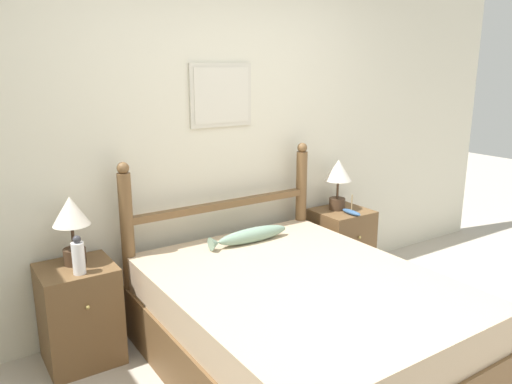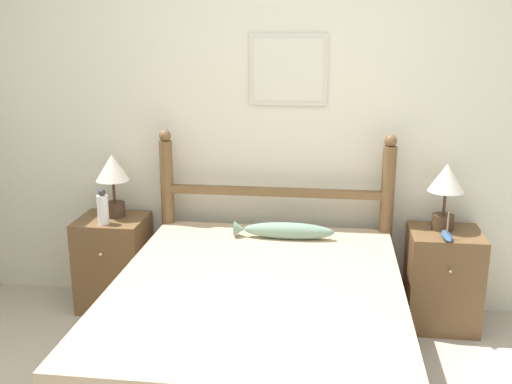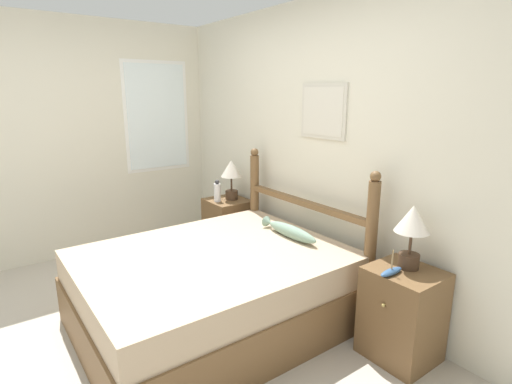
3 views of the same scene
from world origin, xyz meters
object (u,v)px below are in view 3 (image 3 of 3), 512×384
object	(u,v)px
nightstand_left	(228,227)
bottle	(217,192)
bed	(213,289)
table_lamp_right	(412,226)
table_lamp_left	(231,173)
fish_pillow	(289,231)
model_boat	(391,271)
nightstand_right	(402,314)

from	to	relation	value
nightstand_left	bottle	xyz separation A→B (m)	(-0.00, -0.12, 0.43)
bed	table_lamp_right	size ratio (longest dim) A/B	4.51
nightstand_left	table_lamp_right	distance (m)	2.28
bed	nightstand_left	size ratio (longest dim) A/B	3.05
table_lamp_left	table_lamp_right	xyz separation A→B (m)	(2.18, -0.00, 0.00)
fish_pillow	table_lamp_left	bearing A→B (deg)	171.23
nightstand_left	bottle	size ratio (longest dim) A/B	2.70
nightstand_left	table_lamp_right	world-z (taller)	table_lamp_right
table_lamp_right	fish_pillow	xyz separation A→B (m)	(-1.00, -0.18, -0.28)
model_boat	fish_pillow	bearing A→B (deg)	-179.93
bed	fish_pillow	distance (m)	0.79
nightstand_right	model_boat	distance (m)	0.37
nightstand_right	model_boat	world-z (taller)	model_boat
table_lamp_right	fish_pillow	world-z (taller)	table_lamp_right
nightstand_right	table_lamp_left	world-z (taller)	table_lamp_left
nightstand_left	model_boat	xyz separation A→B (m)	(2.19, -0.13, 0.34)
table_lamp_right	fish_pillow	size ratio (longest dim) A/B	0.68
bed	bottle	world-z (taller)	bottle
bottle	fish_pillow	size ratio (longest dim) A/B	0.37
table_lamp_right	bed	bearing A→B (deg)	-141.02
bed	nightstand_left	world-z (taller)	nightstand_left
nightstand_left	table_lamp_left	size ratio (longest dim) A/B	1.48
bed	table_lamp_left	bearing A→B (deg)	141.13
model_boat	fish_pillow	size ratio (longest dim) A/B	0.32
nightstand_right	nightstand_left	bearing A→B (deg)	180.00
table_lamp_right	model_boat	world-z (taller)	table_lamp_right
table_lamp_left	model_boat	bearing A→B (deg)	-4.74
nightstand_left	bottle	bearing A→B (deg)	-91.80
nightstand_right	table_lamp_left	size ratio (longest dim) A/B	1.48
bed	bottle	size ratio (longest dim) A/B	8.22
nightstand_left	bottle	world-z (taller)	bottle
bed	model_boat	distance (m)	1.34
fish_pillow	model_boat	bearing A→B (deg)	0.07
model_boat	table_lamp_right	bearing A→B (deg)	88.87
table_lamp_left	bottle	xyz separation A→B (m)	(-0.02, -0.17, -0.19)
table_lamp_left	table_lamp_right	world-z (taller)	same
model_boat	nightstand_left	bearing A→B (deg)	176.54
nightstand_left	fish_pillow	world-z (taller)	fish_pillow
nightstand_right	fish_pillow	xyz separation A→B (m)	(-1.02, -0.13, 0.33)
bottle	fish_pillow	distance (m)	1.20
nightstand_left	fish_pillow	distance (m)	1.24
table_lamp_right	model_boat	size ratio (longest dim) A/B	2.13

